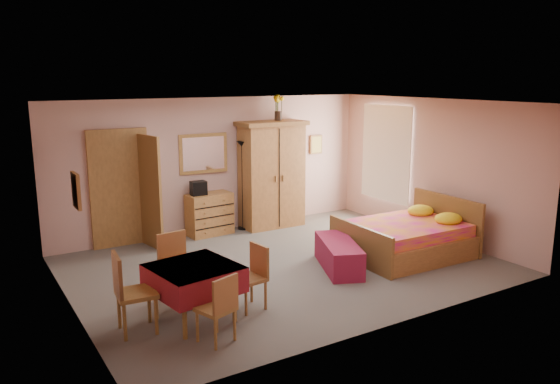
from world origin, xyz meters
TOP-DOWN VIEW (x-y plane):
  - floor at (0.00, 0.00)m, footprint 6.50×6.50m
  - ceiling at (0.00, 0.00)m, footprint 6.50×6.50m
  - wall_back at (0.00, 2.50)m, footprint 6.50×0.10m
  - wall_front at (0.00, -2.50)m, footprint 6.50×0.10m
  - wall_left at (-3.25, 0.00)m, footprint 0.10×5.00m
  - wall_right at (3.25, 0.00)m, footprint 0.10×5.00m
  - doorway at (-1.90, 2.47)m, footprint 1.06×0.12m
  - window at (3.21, 1.20)m, footprint 0.08×1.40m
  - picture_left at (-3.22, -0.60)m, footprint 0.04×0.32m
  - picture_back at (2.35, 2.47)m, footprint 0.30×0.04m
  - chest_of_drawers at (-0.28, 2.26)m, footprint 0.88×0.49m
  - wall_mirror at (-0.28, 2.47)m, footprint 0.96×0.10m
  - stereo at (-0.49, 2.25)m, footprint 0.30×0.22m
  - floor_lamp at (0.45, 2.27)m, footprint 0.24×0.24m
  - wardrobe at (1.06, 2.17)m, footprint 1.36×0.71m
  - sunflower_vase at (1.24, 2.21)m, footprint 0.22×0.22m
  - bed at (2.01, -0.63)m, footprint 2.07×1.66m
  - bench at (0.66, -0.55)m, footprint 0.98×1.42m
  - dining_table at (-2.01, -1.11)m, footprint 1.11×1.11m
  - chair_south at (-2.03, -1.75)m, footprint 0.47×0.47m
  - chair_north at (-1.96, -0.45)m, footprint 0.47×0.47m
  - chair_west at (-2.72, -1.03)m, footprint 0.49×0.49m
  - chair_east at (-1.28, -1.15)m, footprint 0.43×0.43m

SIDE VIEW (x-z plane):
  - floor at x=0.00m, z-range 0.00..0.00m
  - bench at x=0.66m, z-range 0.00..0.44m
  - dining_table at x=-2.01m, z-range 0.00..0.71m
  - chest_of_drawers at x=-0.28m, z-range 0.00..0.80m
  - chair_south at x=-2.03m, z-range 0.00..0.82m
  - chair_east at x=-1.28m, z-range 0.00..0.85m
  - chair_north at x=-1.96m, z-range 0.00..0.93m
  - bed at x=2.01m, z-range 0.00..0.94m
  - chair_west at x=-2.72m, z-range 0.00..0.99m
  - floor_lamp at x=0.45m, z-range 0.00..1.76m
  - stereo at x=-0.49m, z-range 0.80..1.07m
  - doorway at x=-1.90m, z-range -0.05..2.10m
  - wardrobe at x=1.06m, z-range 0.00..2.13m
  - wall_back at x=0.00m, z-range 0.00..2.60m
  - wall_front at x=0.00m, z-range 0.00..2.60m
  - wall_left at x=-3.25m, z-range 0.00..2.60m
  - wall_right at x=3.25m, z-range 0.00..2.60m
  - window at x=3.21m, z-range 0.48..2.42m
  - picture_back at x=2.35m, z-range 1.35..1.75m
  - wall_mirror at x=-0.28m, z-range 1.17..1.93m
  - picture_left at x=-3.22m, z-range 1.49..1.91m
  - sunflower_vase at x=1.24m, z-range 2.13..2.64m
  - ceiling at x=0.00m, z-range 2.60..2.60m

